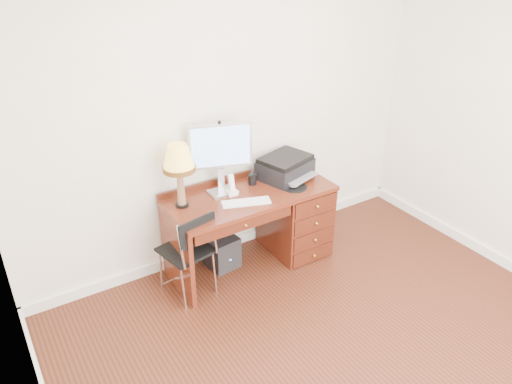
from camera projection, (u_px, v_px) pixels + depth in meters
ground at (348, 357)px, 3.70m from camera, size 4.00×4.00×0.00m
room_shell at (298, 304)px, 4.15m from camera, size 4.00×4.00×4.00m
desk at (279, 215)px, 4.71m from camera, size 1.50×0.67×0.75m
monitor at (219, 150)px, 4.24m from camera, size 0.53×0.26×0.63m
keyboard at (246, 202)px, 4.23m from camera, size 0.43×0.25×0.02m
mouse_pad at (294, 186)px, 4.48m from camera, size 0.22×0.22×0.04m
printer at (285, 167)px, 4.63m from camera, size 0.55×0.48×0.21m
leg_lamp at (179, 162)px, 4.00m from camera, size 0.27×0.27×0.55m
phone at (232, 189)px, 4.34m from camera, size 0.09×0.09×0.19m
pen_cup at (252, 179)px, 4.52m from camera, size 0.08×0.08×0.10m
chair at (189, 247)px, 4.10m from camera, size 0.45×0.45×0.81m
equipment_box at (222, 251)px, 4.64m from camera, size 0.29×0.29×0.31m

